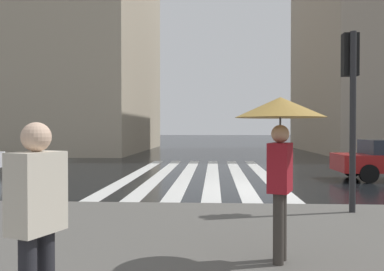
{
  "coord_description": "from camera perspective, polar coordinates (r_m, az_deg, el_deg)",
  "views": [
    {
      "loc": [
        -11.86,
        1.6,
        1.78
      ],
      "look_at": [
        2.12,
        2.37,
        1.56
      ],
      "focal_mm": 37.69,
      "sensor_mm": 36.0,
      "label": 1
    }
  ],
  "objects": [
    {
      "name": "zebra_crossing",
      "position": [
        15.97,
        1.1,
        -5.47
      ],
      "size": [
        13.0,
        5.5,
        0.01
      ],
      "color": "silver",
      "rests_on": "ground_plane"
    },
    {
      "name": "traffic_signal_post",
      "position": [
        8.64,
        21.57,
        6.97
      ],
      "size": [
        0.44,
        0.3,
        3.54
      ],
      "color": "#232326",
      "rests_on": "sidewalk_pavement"
    },
    {
      "name": "haussmann_block_mid",
      "position": [
        38.06,
        -24.06,
        12.44
      ],
      "size": [
        17.62,
        22.67,
        19.28
      ],
      "color": "tan",
      "rests_on": "ground_plane"
    },
    {
      "name": "ground_plane",
      "position": [
        12.1,
        10.82,
        -7.56
      ],
      "size": [
        220.0,
        220.0,
        0.0
      ],
      "primitive_type": "plane",
      "color": "black"
    },
    {
      "name": "pedestrian_in_red_jacket",
      "position": [
        5.01,
        12.38,
        1.41
      ],
      "size": [
        1.1,
        1.1,
        2.02
      ],
      "color": "maroon",
      "rests_on": "sidewalk_pavement"
    },
    {
      "name": "pedestrian_by_billboard",
      "position": [
        3.25,
        -21.11,
        -10.53
      ],
      "size": [
        0.46,
        0.37,
        1.68
      ],
      "color": "beige",
      "rests_on": "sidewalk_pavement"
    }
  ]
}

